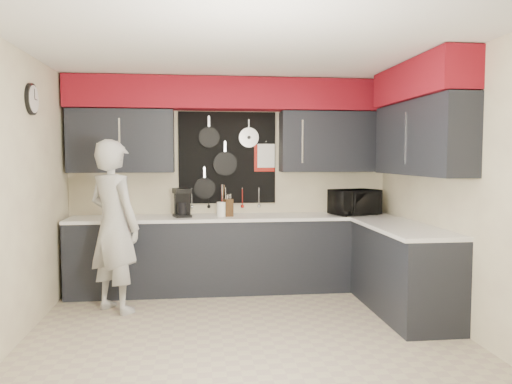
{
  "coord_description": "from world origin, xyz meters",
  "views": [
    {
      "loc": [
        -0.43,
        -4.57,
        1.63
      ],
      "look_at": [
        0.17,
        0.5,
        1.27
      ],
      "focal_mm": 35.0,
      "sensor_mm": 36.0,
      "label": 1
    }
  ],
  "objects": [
    {
      "name": "ground",
      "position": [
        0.0,
        0.0,
        0.0
      ],
      "size": [
        4.0,
        4.0,
        0.0
      ],
      "primitive_type": "plane",
      "color": "tan",
      "rests_on": "ground"
    },
    {
      "name": "back_wall_assembly",
      "position": [
        0.01,
        1.6,
        2.01
      ],
      "size": [
        4.0,
        0.36,
        2.6
      ],
      "color": "#EFE7B9",
      "rests_on": "ground"
    },
    {
      "name": "right_wall_assembly",
      "position": [
        1.85,
        0.26,
        1.94
      ],
      "size": [
        0.36,
        3.5,
        2.6
      ],
      "color": "#EFE7B9",
      "rests_on": "ground"
    },
    {
      "name": "left_wall_assembly",
      "position": [
        -1.99,
        0.02,
        1.33
      ],
      "size": [
        0.05,
        3.5,
        2.6
      ],
      "color": "#EFE7B9",
      "rests_on": "ground"
    },
    {
      "name": "base_cabinets",
      "position": [
        0.49,
        1.13,
        0.46
      ],
      "size": [
        3.95,
        2.2,
        0.92
      ],
      "color": "black",
      "rests_on": "ground"
    },
    {
      "name": "microwave",
      "position": [
        1.51,
        1.41,
        1.08
      ],
      "size": [
        0.65,
        0.53,
        0.31
      ],
      "primitive_type": "imported",
      "rotation": [
        0.0,
        0.0,
        0.31
      ],
      "color": "black",
      "rests_on": "base_cabinets"
    },
    {
      "name": "knife_block",
      "position": [
        -0.06,
        1.4,
        1.02
      ],
      "size": [
        0.12,
        0.12,
        0.21
      ],
      "primitive_type": "cube",
      "rotation": [
        0.0,
        0.0,
        0.31
      ],
      "color": "#322010",
      "rests_on": "base_cabinets"
    },
    {
      "name": "utensil_crock",
      "position": [
        -0.13,
        1.41,
        1.01
      ],
      "size": [
        0.14,
        0.14,
        0.17
      ],
      "primitive_type": "cylinder",
      "color": "white",
      "rests_on": "base_cabinets"
    },
    {
      "name": "coffee_maker",
      "position": [
        -0.61,
        1.43,
        1.1
      ],
      "size": [
        0.24,
        0.27,
        0.34
      ],
      "rotation": [
        0.0,
        0.0,
        0.27
      ],
      "color": "black",
      "rests_on": "base_cabinets"
    },
    {
      "name": "person",
      "position": [
        -1.31,
        0.77,
        0.91
      ],
      "size": [
        0.79,
        0.76,
        1.82
      ],
      "primitive_type": "imported",
      "rotation": [
        0.0,
        0.0,
        2.43
      ],
      "color": "beige",
      "rests_on": "ground"
    }
  ]
}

